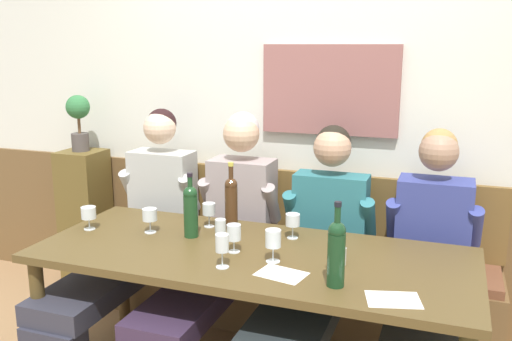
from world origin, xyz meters
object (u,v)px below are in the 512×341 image
object	(u,v)px
wine_glass_right_end	(234,234)
wine_glass_center_front	(150,216)
wine_glass_near_bucket	(293,221)
person_right_seat	(314,259)
wine_bottle_green_tall	(191,209)
person_center_right_seat	(428,268)
wine_bottle_amber_mid	(336,251)
wall_bench	(290,281)
wine_bottle_clear_water	(231,201)
wine_glass_mid_right	(222,245)
wine_glass_by_bottle	(273,240)
wine_glass_center_rear	(89,214)
water_tumbler_center	(220,228)
person_left_seat	(221,236)
dining_table	(251,266)
water_tumbler_left	(339,256)
potted_plant	(79,117)
person_center_left_seat	(135,229)
wine_glass_left_end	(209,210)

from	to	relation	value
wine_glass_right_end	wine_glass_center_front	bearing A→B (deg)	168.07
wine_glass_near_bucket	wine_glass_right_end	world-z (taller)	wine_glass_right_end
person_right_seat	wine_bottle_green_tall	distance (m)	0.70
person_center_right_seat	wine_bottle_amber_mid	size ratio (longest dim) A/B	3.53
wall_bench	person_center_right_seat	size ratio (longest dim) A/B	1.89
wine_bottle_clear_water	wine_glass_mid_right	distance (m)	0.54
wine_glass_by_bottle	wine_glass_right_end	size ratio (longest dim) A/B	1.12
wine_glass_center_rear	water_tumbler_center	size ratio (longest dim) A/B	1.32
wall_bench	wine_glass_near_bucket	world-z (taller)	wall_bench
wine_glass_center_front	wine_glass_center_rear	bearing A→B (deg)	-168.95
person_left_seat	wine_glass_center_rear	distance (m)	0.74
dining_table	wine_glass_right_end	xyz separation A→B (m)	(-0.08, -0.04, 0.17)
water_tumbler_left	wine_glass_center_rear	bearing A→B (deg)	179.01
wine_glass_right_end	wine_glass_mid_right	distance (m)	0.20
wine_bottle_amber_mid	wall_bench	bearing A→B (deg)	116.63
person_right_seat	wine_glass_by_bottle	xyz separation A→B (m)	(-0.10, -0.38, 0.22)
person_right_seat	wine_bottle_green_tall	xyz separation A→B (m)	(-0.62, -0.20, 0.26)
person_center_right_seat	wine_glass_right_end	size ratio (longest dim) A/B	9.27
person_center_right_seat	wine_glass_mid_right	world-z (taller)	person_center_right_seat
person_right_seat	wine_glass_near_bucket	bearing A→B (deg)	-158.98
wine_bottle_amber_mid	water_tumbler_center	size ratio (longest dim) A/B	3.82
wine_glass_mid_right	water_tumbler_left	world-z (taller)	wine_glass_mid_right
wine_glass_center_front	potted_plant	size ratio (longest dim) A/B	0.35
person_left_seat	wine_glass_by_bottle	bearing A→B (deg)	-43.83
person_center_left_seat	wine_glass_mid_right	bearing A→B (deg)	-34.44
wine_bottle_green_tall	potted_plant	size ratio (longest dim) A/B	0.90
wine_glass_center_front	water_tumbler_left	xyz separation A→B (m)	(1.04, -0.09, -0.05)
wall_bench	wine_bottle_clear_water	bearing A→B (deg)	-118.83
wall_bench	wine_glass_left_end	world-z (taller)	wall_bench
wine_glass_near_bucket	wine_glass_right_end	size ratio (longest dim) A/B	0.95
wine_bottle_clear_water	water_tumbler_left	distance (m)	0.73
water_tumbler_left	water_tumbler_center	size ratio (longest dim) A/B	0.84
person_center_left_seat	wine_glass_mid_right	size ratio (longest dim) A/B	8.35
person_right_seat	person_center_right_seat	bearing A→B (deg)	3.22
person_center_left_seat	wine_bottle_green_tall	world-z (taller)	person_center_left_seat
person_right_seat	wine_glass_mid_right	bearing A→B (deg)	-119.74
person_center_left_seat	wine_glass_mid_right	xyz separation A→B (m)	(0.81, -0.55, 0.20)
wine_glass_near_bucket	wine_glass_center_rear	world-z (taller)	wine_glass_near_bucket
person_center_right_seat	wine_glass_right_end	world-z (taller)	person_center_right_seat
wine_glass_mid_right	wine_glass_right_end	bearing A→B (deg)	96.63
wine_glass_center_rear	water_tumbler_center	xyz separation A→B (m)	(0.72, 0.13, -0.04)
person_center_left_seat	wine_glass_center_rear	bearing A→B (deg)	-105.54
wine_glass_by_bottle	wine_glass_mid_right	xyz separation A→B (m)	(-0.19, -0.14, 0.00)
person_center_left_seat	wine_glass_near_bucket	bearing A→B (deg)	-4.12
person_right_seat	wine_glass_mid_right	distance (m)	0.64
water_tumbler_left	wine_glass_center_front	bearing A→B (deg)	175.04
wine_glass_left_end	wine_glass_right_end	bearing A→B (deg)	-48.35
wine_bottle_clear_water	wine_glass_center_rear	size ratio (longest dim) A/B	2.94
dining_table	wall_bench	bearing A→B (deg)	90.00
wine_glass_left_end	water_tumbler_left	xyz separation A→B (m)	(0.78, -0.29, -0.06)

